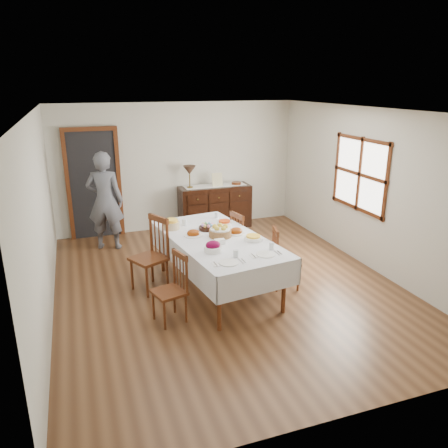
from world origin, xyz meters
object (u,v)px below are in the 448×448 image
object	(u,v)px
dining_table	(217,244)
chair_right_far	(243,240)
chair_right_near	(283,258)
person	(105,198)
sideboard	(215,207)
chair_left_far	(152,253)
chair_left_near	(172,287)
table_lamp	(189,171)

from	to	relation	value
dining_table	chair_right_far	distance (m)	0.93
chair_right_near	person	xyz separation A→B (m)	(-2.34, 2.56, 0.49)
chair_right_far	person	xyz separation A→B (m)	(-2.04, 1.72, 0.47)
dining_table	person	distance (m)	2.72
sideboard	chair_left_far	bearing A→B (deg)	-125.86
dining_table	sideboard	distance (m)	2.98
chair_left_near	chair_right_near	bearing A→B (deg)	87.19
chair_left_far	sideboard	bearing A→B (deg)	117.33
chair_left_far	person	xyz separation A→B (m)	(-0.48, 1.97, 0.41)
chair_right_far	sideboard	bearing A→B (deg)	-17.31
chair_right_far	table_lamp	world-z (taller)	table_lamp
chair_right_far	table_lamp	size ratio (longest dim) A/B	2.13
chair_right_far	sideboard	distance (m)	2.23
dining_table	person	size ratio (longest dim) A/B	1.32
sideboard	table_lamp	bearing A→B (deg)	178.64
sideboard	person	size ratio (longest dim) A/B	0.77
chair_left_near	person	bearing A→B (deg)	174.90
chair_left_far	chair_right_far	bearing A→B (deg)	72.10
chair_left_far	chair_right_near	size ratio (longest dim) A/B	1.18
chair_left_far	table_lamp	xyz separation A→B (m)	(1.25, 2.48, 0.70)
chair_right_far	chair_left_near	bearing A→B (deg)	118.84
sideboard	chair_left_near	bearing A→B (deg)	-116.13
chair_left_near	chair_left_far	xyz separation A→B (m)	(-0.08, 1.01, 0.09)
person	table_lamp	world-z (taller)	person
chair_left_far	person	distance (m)	2.06
chair_right_near	person	world-z (taller)	person
person	chair_left_near	bearing A→B (deg)	119.18
person	dining_table	bearing A→B (deg)	139.11
chair_left_near	sideboard	world-z (taller)	chair_left_near
chair_right_near	table_lamp	world-z (taller)	table_lamp
chair_right_near	chair_right_far	size ratio (longest dim) A/B	0.96
chair_left_near	dining_table	bearing A→B (deg)	112.44
chair_left_far	chair_right_far	xyz separation A→B (m)	(1.55, 0.24, -0.06)
chair_right_near	chair_right_far	xyz separation A→B (m)	(-0.30, 0.84, 0.02)
person	chair_right_near	bearing A→B (deg)	150.88
table_lamp	chair_right_near	bearing A→B (deg)	-78.85
dining_table	chair_left_near	distance (m)	1.07
chair_right_far	chair_right_near	bearing A→B (deg)	-171.72
person	table_lamp	xyz separation A→B (m)	(1.73, 0.51, 0.29)
chair_left_far	chair_right_far	world-z (taller)	chair_left_far
chair_left_near	chair_right_near	size ratio (longest dim) A/B	0.98
chair_left_near	person	xyz separation A→B (m)	(-0.56, 2.97, 0.50)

